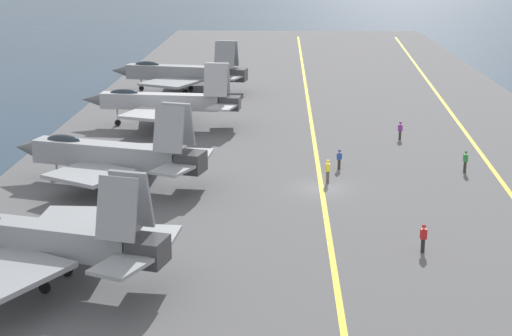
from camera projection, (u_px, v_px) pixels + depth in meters
ground_plane at (321, 193)px, 59.03m from camera, size 2000.00×2000.00×0.00m
carrier_deck at (321, 191)px, 58.97m from camera, size 220.45×50.52×0.40m
deck_stripe_foul_line at (508, 190)px, 58.46m from camera, size 198.15×10.78×0.01m
deck_stripe_centerline at (321, 188)px, 58.91m from camera, size 198.41×0.36×0.01m
parked_jet_second at (41, 238)px, 41.79m from camera, size 13.76×15.17×6.61m
parked_jet_third at (110, 155)px, 59.10m from camera, size 11.92×15.88×6.59m
parked_jet_fourth at (165, 102)px, 77.87m from camera, size 13.54×16.20×6.49m
parked_jet_fifth at (181, 73)px, 96.22m from camera, size 14.40×17.38×6.44m
crew_blue_vest at (339, 158)px, 63.62m from camera, size 0.46×0.44×1.66m
crew_purple_vest at (400, 130)px, 73.18m from camera, size 0.40×0.46×1.75m
crew_green_vest at (465, 161)px, 62.64m from camera, size 0.42×0.33×1.82m
crew_red_vest at (423, 237)px, 46.42m from camera, size 0.29×0.40×1.77m
crew_yellow_vest at (328, 170)px, 59.89m from camera, size 0.43×0.34×1.86m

